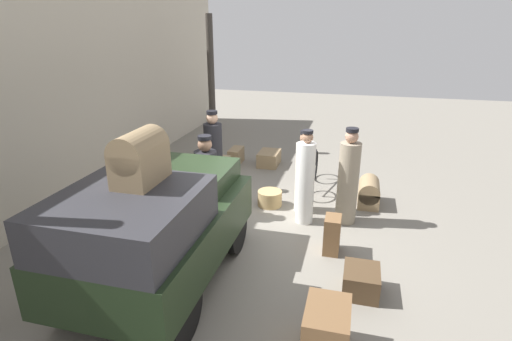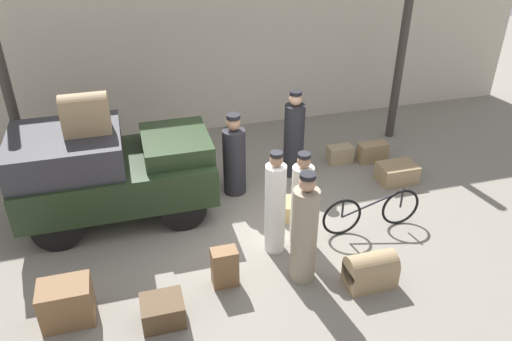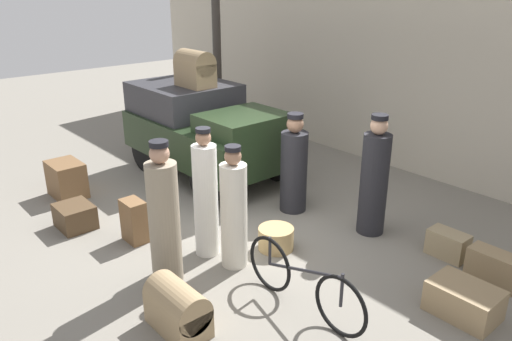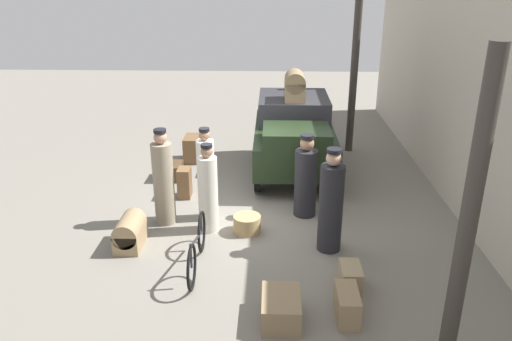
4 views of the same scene
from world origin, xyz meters
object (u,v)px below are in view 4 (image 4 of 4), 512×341
(wicker_basket, at_px, (247,224))
(trunk_barrel_dark, at_px, (130,232))
(suitcase_tan_flat, at_px, (350,277))
(suitcase_small_leather, at_px, (195,148))
(bicycle, at_px, (197,248))
(trunk_large_brown, at_px, (171,171))
(porter_with_bicycle, at_px, (331,205))
(porter_carrying_trunk, at_px, (163,181))
(porter_standing_middle, at_px, (208,192))
(trunk_wicker_pale, at_px, (281,308))
(porter_lifting_near_truck, at_px, (306,180))
(truck, at_px, (294,133))
(trunk_umber_medium, at_px, (185,183))
(suitcase_black_upright, at_px, (347,305))
(trunk_on_truck_roof, at_px, (295,86))
(conductor_in_dark_uniform, at_px, (206,178))

(wicker_basket, height_order, trunk_barrel_dark, trunk_barrel_dark)
(suitcase_tan_flat, bearing_deg, suitcase_small_leather, -150.02)
(bicycle, xyz_separation_m, trunk_large_brown, (-3.62, -1.12, -0.18))
(bicycle, height_order, porter_with_bicycle, porter_with_bicycle)
(porter_carrying_trunk, xyz_separation_m, suitcase_small_leather, (-3.32, 0.05, -0.52))
(porter_standing_middle, relative_size, trunk_wicker_pale, 2.24)
(porter_carrying_trunk, xyz_separation_m, trunk_wicker_pale, (2.75, 2.09, -0.64))
(porter_with_bicycle, relative_size, trunk_barrel_dark, 2.46)
(porter_lifting_near_truck, bearing_deg, truck, -176.31)
(suitcase_tan_flat, bearing_deg, trunk_large_brown, -140.02)
(trunk_umber_medium, bearing_deg, trunk_wicker_pale, 26.35)
(bicycle, xyz_separation_m, trunk_umber_medium, (-2.66, -0.64, -0.05))
(bicycle, distance_m, suitcase_black_upright, 2.45)
(trunk_umber_medium, distance_m, trunk_large_brown, 1.08)
(suitcase_tan_flat, bearing_deg, wicker_basket, -136.11)
(trunk_on_truck_roof, bearing_deg, porter_standing_middle, -27.26)
(trunk_on_truck_roof, bearing_deg, truck, -0.00)
(suitcase_small_leather, bearing_deg, trunk_barrel_dark, -6.44)
(porter_with_bicycle, distance_m, trunk_on_truck_roof, 3.91)
(truck, bearing_deg, porter_lifting_near_truck, 3.69)
(suitcase_small_leather, xyz_separation_m, trunk_umber_medium, (2.18, 0.11, 0.01))
(porter_with_bicycle, bearing_deg, suitcase_small_leather, -145.70)
(suitcase_black_upright, relative_size, trunk_wicker_pale, 0.85)
(suitcase_small_leather, bearing_deg, conductor_in_dark_uniform, 12.48)
(porter_standing_middle, height_order, trunk_large_brown, porter_standing_middle)
(porter_lifting_near_truck, distance_m, trunk_large_brown, 3.40)
(porter_standing_middle, xyz_separation_m, suitcase_small_leather, (-3.59, -0.79, -0.45))
(conductor_in_dark_uniform, distance_m, suitcase_tan_flat, 3.28)
(porter_lifting_near_truck, relative_size, trunk_barrel_dark, 2.21)
(porter_lifting_near_truck, bearing_deg, wicker_basket, -55.26)
(porter_carrying_trunk, distance_m, trunk_umber_medium, 1.26)
(porter_carrying_trunk, bearing_deg, suitcase_small_leather, 179.06)
(conductor_in_dark_uniform, bearing_deg, trunk_large_brown, -150.92)
(trunk_umber_medium, relative_size, trunk_on_truck_roof, 0.84)
(trunk_large_brown, relative_size, suitcase_black_upright, 0.92)
(porter_standing_middle, height_order, porter_with_bicycle, porter_with_bicycle)
(truck, height_order, porter_with_bicycle, porter_with_bicycle)
(trunk_barrel_dark, xyz_separation_m, suitcase_tan_flat, (1.09, 3.53, -0.09))
(conductor_in_dark_uniform, bearing_deg, wicker_basket, 55.71)
(trunk_large_brown, distance_m, trunk_on_truck_roof, 3.37)
(porter_lifting_near_truck, bearing_deg, trunk_wicker_pale, -8.89)
(trunk_umber_medium, bearing_deg, conductor_in_dark_uniform, 31.69)
(conductor_in_dark_uniform, relative_size, suitcase_black_upright, 2.86)
(wicker_basket, height_order, porter_with_bicycle, porter_with_bicycle)
(truck, distance_m, porter_lifting_near_truck, 2.23)
(suitcase_tan_flat, bearing_deg, trunk_umber_medium, -136.66)
(wicker_basket, xyz_separation_m, porter_with_bicycle, (0.54, 1.39, 0.66))
(trunk_barrel_dark, bearing_deg, suitcase_tan_flat, 72.85)
(porter_with_bicycle, height_order, trunk_large_brown, porter_with_bicycle)
(porter_carrying_trunk, bearing_deg, porter_standing_middle, 72.14)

